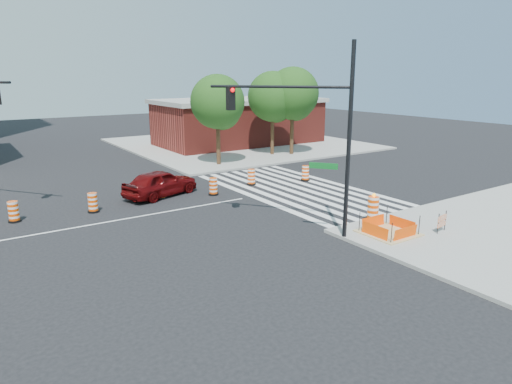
% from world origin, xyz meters
% --- Properties ---
extents(ground, '(120.00, 120.00, 0.00)m').
position_xyz_m(ground, '(0.00, 0.00, 0.00)').
color(ground, black).
rests_on(ground, ground).
extents(sidewalk_ne, '(22.00, 22.00, 0.15)m').
position_xyz_m(sidewalk_ne, '(18.00, 18.00, 0.07)').
color(sidewalk_ne, gray).
rests_on(sidewalk_ne, ground).
extents(crosswalk_east, '(6.75, 13.50, 0.01)m').
position_xyz_m(crosswalk_east, '(10.95, 0.00, 0.01)').
color(crosswalk_east, silver).
rests_on(crosswalk_east, ground).
extents(lane_centerline, '(14.00, 0.12, 0.01)m').
position_xyz_m(lane_centerline, '(0.00, 0.00, 0.01)').
color(lane_centerline, silver).
rests_on(lane_centerline, ground).
extents(excavation_pit, '(2.20, 2.20, 0.90)m').
position_xyz_m(excavation_pit, '(9.00, -9.00, 0.22)').
color(excavation_pit, tan).
rests_on(excavation_pit, ground).
extents(brick_storefront, '(16.50, 8.50, 4.60)m').
position_xyz_m(brick_storefront, '(18.00, 18.00, 2.32)').
color(brick_storefront, maroon).
rests_on(brick_storefront, ground).
extents(red_coupe, '(5.00, 3.26, 1.58)m').
position_xyz_m(red_coupe, '(3.33, 3.17, 0.79)').
color(red_coupe, '#520707').
rests_on(red_coupe, ground).
extents(signal_pole_se, '(3.94, 4.93, 8.16)m').
position_xyz_m(signal_pole_se, '(6.05, -6.85, 5.00)').
color(signal_pole_se, black).
rests_on(signal_pole_se, ground).
extents(pit_drum, '(0.67, 0.67, 1.31)m').
position_xyz_m(pit_drum, '(9.93, -7.23, 0.69)').
color(pit_drum, black).
rests_on(pit_drum, ground).
extents(barricade, '(0.78, 0.17, 0.92)m').
position_xyz_m(barricade, '(11.11, -10.18, 0.66)').
color(barricade, '#F04805').
rests_on(barricade, ground).
extents(tree_north_c, '(4.13, 4.13, 7.02)m').
position_xyz_m(tree_north_c, '(10.69, 9.27, 4.71)').
color(tree_north_c, '#382314').
rests_on(tree_north_c, ground).
extents(tree_north_d, '(4.28, 4.28, 7.27)m').
position_xyz_m(tree_north_d, '(16.84, 10.64, 4.88)').
color(tree_north_d, '#382314').
rests_on(tree_north_d, ground).
extents(tree_north_e, '(4.49, 4.49, 7.63)m').
position_xyz_m(tree_north_e, '(18.34, 9.80, 5.12)').
color(tree_north_e, '#382314').
rests_on(tree_north_e, ground).
extents(median_drum_2, '(0.60, 0.60, 1.02)m').
position_xyz_m(median_drum_2, '(-4.50, 2.57, 0.48)').
color(median_drum_2, black).
rests_on(median_drum_2, ground).
extents(median_drum_3, '(0.60, 0.60, 1.02)m').
position_xyz_m(median_drum_3, '(-0.86, 2.07, 0.48)').
color(median_drum_3, black).
rests_on(median_drum_3, ground).
extents(median_drum_4, '(0.60, 0.60, 1.18)m').
position_xyz_m(median_drum_4, '(3.09, 2.56, 0.49)').
color(median_drum_4, black).
rests_on(median_drum_4, ground).
extents(median_drum_5, '(0.60, 0.60, 1.02)m').
position_xyz_m(median_drum_5, '(6.03, 1.67, 0.48)').
color(median_drum_5, black).
rests_on(median_drum_5, ground).
extents(median_drum_6, '(0.60, 0.60, 1.02)m').
position_xyz_m(median_drum_6, '(9.32, 2.55, 0.48)').
color(median_drum_6, black).
rests_on(median_drum_6, ground).
extents(median_drum_7, '(0.60, 0.60, 1.02)m').
position_xyz_m(median_drum_7, '(12.99, 1.50, 0.48)').
color(median_drum_7, black).
rests_on(median_drum_7, ground).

